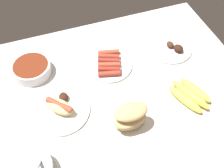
% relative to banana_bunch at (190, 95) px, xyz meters
% --- Properties ---
extents(ground_plane, '(1.20, 0.90, 0.03)m').
position_rel_banana_bunch_xyz_m(ground_plane, '(-0.29, 0.12, -0.03)').
color(ground_plane, silver).
extents(banana_bunch, '(0.16, 0.19, 0.04)m').
position_rel_banana_bunch_xyz_m(banana_bunch, '(0.00, 0.00, 0.00)').
color(banana_bunch, '#E5D14C').
rests_on(banana_bunch, ground_plane).
extents(bread_stack, '(0.14, 0.10, 0.11)m').
position_rel_banana_bunch_xyz_m(bread_stack, '(-0.28, -0.04, 0.04)').
color(bread_stack, '#E5C689').
rests_on(bread_stack, ground_plane).
extents(plate_hotdog_assembled, '(0.23, 0.23, 0.06)m').
position_rel_banana_bunch_xyz_m(plate_hotdog_assembled, '(-0.51, 0.11, 0.00)').
color(plate_hotdog_assembled, white).
rests_on(plate_hotdog_assembled, ground_plane).
extents(plate_grilled_meat, '(0.21, 0.21, 0.04)m').
position_rel_banana_bunch_xyz_m(plate_grilled_meat, '(0.05, 0.28, -0.01)').
color(plate_grilled_meat, white).
rests_on(plate_grilled_meat, ground_plane).
extents(plate_sausages, '(0.20, 0.20, 0.03)m').
position_rel_banana_bunch_xyz_m(plate_sausages, '(-0.25, 0.27, -0.00)').
color(plate_sausages, white).
rests_on(plate_sausages, ground_plane).
extents(bowl_chili, '(0.17, 0.17, 0.05)m').
position_rel_banana_bunch_xyz_m(bowl_chili, '(-0.58, 0.35, 0.01)').
color(bowl_chili, white).
rests_on(bowl_chili, ground_plane).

